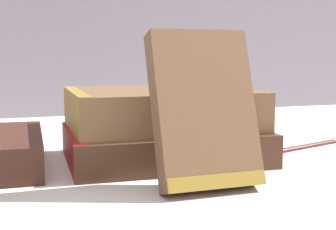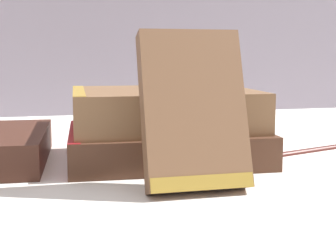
# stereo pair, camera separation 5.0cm
# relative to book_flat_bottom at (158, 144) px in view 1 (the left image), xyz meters

# --- Properties ---
(ground_plane) EXTENTS (3.00, 3.00, 0.00)m
(ground_plane) POSITION_rel_book_flat_bottom_xyz_m (-0.04, -0.06, -0.02)
(ground_plane) COLOR white
(book_flat_bottom) EXTENTS (0.21, 0.16, 0.03)m
(book_flat_bottom) POSITION_rel_book_flat_bottom_xyz_m (0.00, 0.00, 0.00)
(book_flat_bottom) COLOR #4C2D1E
(book_flat_bottom) RESTS_ON ground_plane
(book_flat_top) EXTENTS (0.20, 0.16, 0.04)m
(book_flat_top) POSITION_rel_book_flat_bottom_xyz_m (-0.00, 0.01, 0.04)
(book_flat_top) COLOR brown
(book_flat_top) RESTS_ON book_flat_bottom
(book_leaning_front) EXTENTS (0.09, 0.06, 0.13)m
(book_leaning_front) POSITION_rel_book_flat_bottom_xyz_m (0.00, -0.11, 0.05)
(book_leaning_front) COLOR brown
(book_leaning_front) RESTS_ON ground_plane
(pocket_watch) EXTENTS (0.05, 0.05, 0.01)m
(pocket_watch) POSITION_rel_book_flat_bottom_xyz_m (0.05, 0.00, 0.06)
(pocket_watch) COLOR white
(pocket_watch) RESTS_ON book_flat_top
(fountain_pen) EXTENTS (0.13, 0.05, 0.01)m
(fountain_pen) POSITION_rel_book_flat_bottom_xyz_m (0.20, 0.00, -0.01)
(fountain_pen) COLOR #471E19
(fountain_pen) RESTS_ON ground_plane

